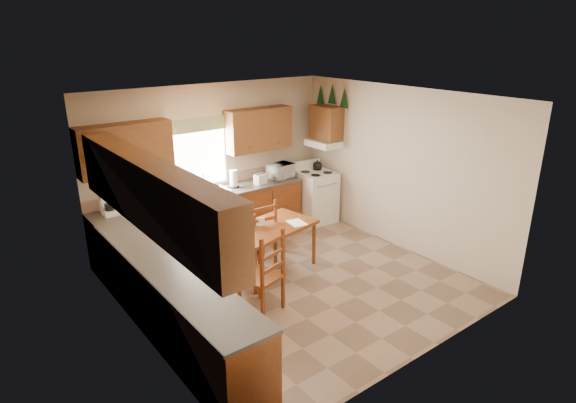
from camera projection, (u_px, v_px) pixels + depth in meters
floor at (292, 282)px, 7.13m from camera, size 4.50×4.50×0.00m
ceiling at (293, 97)px, 6.22m from camera, size 4.50×4.50×0.00m
wall_left at (135, 236)px, 5.39m from camera, size 4.50×4.50×0.00m
wall_right at (399, 169)px, 7.97m from camera, size 4.50×4.50×0.00m
wall_back at (213, 163)px, 8.36m from camera, size 4.50×4.50×0.00m
wall_front at (426, 252)px, 5.00m from camera, size 4.50×4.50×0.00m
lower_cab_back at (205, 221)px, 8.22m from camera, size 3.75×0.60×0.88m
lower_cab_left at (172, 303)px, 5.75m from camera, size 0.60×3.60×0.88m
counter_back at (203, 196)px, 8.07m from camera, size 3.75×0.63×0.04m
counter_left at (169, 269)px, 5.60m from camera, size 0.63×3.60×0.04m
backsplash at (195, 185)px, 8.25m from camera, size 3.75×0.01×0.18m
upper_cab_back_left at (125, 149)px, 7.18m from camera, size 1.41×0.33×0.75m
upper_cab_back_right at (259, 129)px, 8.56m from camera, size 1.25×0.33×0.75m
upper_cab_left at (150, 194)px, 5.20m from camera, size 0.33×3.60×0.75m
upper_cab_stove at (326, 123)px, 8.92m from camera, size 0.33×0.62×0.62m
range_hood at (324, 143)px, 9.02m from camera, size 0.44×0.62×0.12m
window_frame at (197, 154)px, 8.09m from camera, size 1.13×0.02×1.18m
window_pane at (198, 154)px, 8.09m from camera, size 1.05×0.01×1.10m
window_valance at (196, 125)px, 7.90m from camera, size 1.19×0.01×0.24m
sink_basin at (207, 193)px, 8.10m from camera, size 0.75×0.45×0.04m
pine_decal_a at (344, 98)px, 8.59m from camera, size 0.22×0.22×0.36m
pine_decal_b at (332, 94)px, 8.82m from camera, size 0.22×0.22×0.36m
pine_decal_c at (321, 94)px, 9.07m from camera, size 0.22×0.22×0.36m
stove at (316, 197)px, 9.29m from camera, size 0.70×0.72×0.96m
coffeemaker at (109, 203)px, 7.13m from camera, size 0.30×0.32×0.36m
paper_towel at (234, 179)px, 8.39m from camera, size 0.17×0.17×0.31m
toaster at (260, 179)px, 8.59m from camera, size 0.24×0.18×0.18m
microwave at (281, 171)px, 8.93m from camera, size 0.48×0.38×0.27m
dining_table at (270, 249)px, 7.34m from camera, size 1.51×1.03×0.75m
chair_near_left at (261, 271)px, 6.23m from camera, size 0.59×0.57×1.15m
chair_near_right at (258, 233)px, 7.49m from camera, size 0.48×0.46×1.09m
chair_far_left at (246, 248)px, 7.17m from camera, size 0.49×0.48×0.91m
chair_far_right at (242, 253)px, 7.06m from camera, size 0.42×0.40×0.86m
table_paper at (297, 223)px, 7.33m from camera, size 0.27×0.34×0.00m
table_card at (261, 222)px, 7.20m from camera, size 0.10×0.05×0.13m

